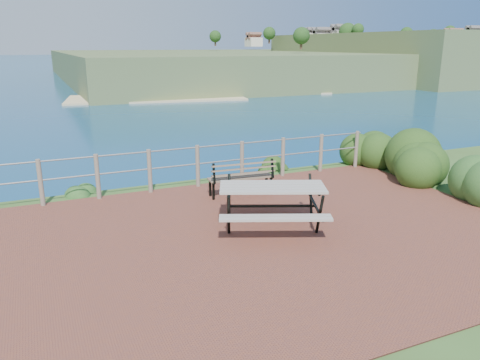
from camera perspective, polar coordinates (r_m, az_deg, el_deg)
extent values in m
cube|color=brown|center=(8.35, 2.42, -7.02)|extent=(10.00, 7.00, 0.12)
plane|color=#15607F|center=(206.92, -23.64, 13.98)|extent=(1200.00, 1200.00, 0.00)
cylinder|color=#6B5B4C|center=(10.59, -23.14, -0.30)|extent=(0.10, 0.10, 1.00)
cylinder|color=#6B5B4C|center=(10.64, -16.98, 0.40)|extent=(0.10, 0.10, 1.00)
cylinder|color=#6B5B4C|center=(10.83, -10.95, 1.08)|extent=(0.10, 0.10, 1.00)
cylinder|color=#6B5B4C|center=(11.12, -5.18, 1.72)|extent=(0.10, 0.10, 1.00)
cylinder|color=#6B5B4C|center=(11.53, 0.24, 2.31)|extent=(0.10, 0.10, 1.00)
cylinder|color=#6B5B4C|center=(12.03, 5.25, 2.83)|extent=(0.10, 0.10, 1.00)
cylinder|color=#6B5B4C|center=(12.62, 9.83, 3.28)|extent=(0.10, 0.10, 1.00)
cylinder|color=#6B5B4C|center=(13.28, 13.99, 3.68)|extent=(0.10, 0.10, 1.00)
cylinder|color=slate|center=(11.02, -5.24, 3.99)|extent=(9.40, 0.04, 0.04)
cylinder|color=slate|center=(11.11, -5.19, 1.97)|extent=(9.40, 0.04, 0.04)
cube|color=#495A2D|center=(260.17, 9.92, 13.91)|extent=(260.00, 180.00, 12.00)
cube|color=#495A2D|center=(269.61, 25.91, 13.51)|extent=(160.00, 120.00, 20.00)
cube|color=beige|center=(188.19, 21.80, 10.48)|extent=(209.53, 114.73, 0.50)
cube|color=gray|center=(8.50, 3.97, -0.86)|extent=(2.05, 1.46, 0.04)
cube|color=gray|center=(8.60, 3.93, -2.87)|extent=(1.86, 1.00, 0.04)
cube|color=gray|center=(8.60, 3.93, -2.87)|extent=(1.86, 1.00, 0.04)
cylinder|color=black|center=(8.61, 3.93, -3.21)|extent=(1.52, 0.68, 0.05)
cube|color=brown|center=(10.46, 0.09, 0.31)|extent=(1.49, 0.48, 0.03)
cube|color=brown|center=(10.39, 0.09, 1.67)|extent=(1.47, 0.23, 0.33)
cube|color=black|center=(10.52, 0.09, -0.75)|extent=(0.05, 0.06, 0.40)
cube|color=black|center=(10.52, 0.09, -0.75)|extent=(0.05, 0.06, 0.40)
cube|color=black|center=(10.52, 0.09, -0.75)|extent=(0.05, 0.06, 0.40)
cube|color=black|center=(10.52, 0.09, -0.75)|extent=(0.05, 0.06, 0.40)
ellipsoid|color=#1C4013|center=(12.73, 20.64, 0.17)|extent=(1.46, 1.46, 2.08)
ellipsoid|color=#1F5321|center=(11.41, 26.89, -2.37)|extent=(1.22, 1.22, 1.73)
ellipsoid|color=#1C4013|center=(13.86, 15.43, 1.88)|extent=(1.21, 1.21, 1.73)
ellipsoid|color=#1F5321|center=(11.31, -19.21, -1.63)|extent=(0.67, 0.67, 0.37)
ellipsoid|color=#1C4013|center=(12.92, 4.10, 1.41)|extent=(0.79, 0.79, 0.53)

